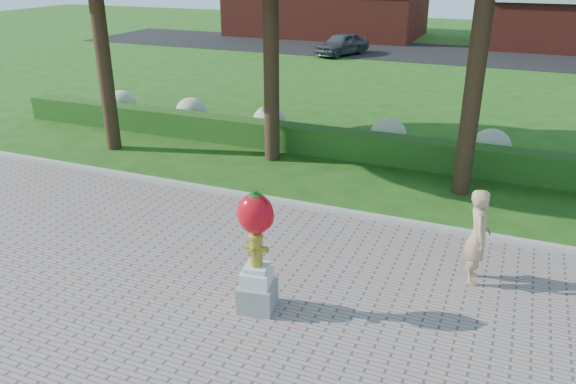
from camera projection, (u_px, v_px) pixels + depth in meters
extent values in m
plane|color=#1E4B12|center=(240.00, 266.00, 10.92)|extent=(100.00, 100.00, 0.00)
cube|color=#ADADA5|center=(297.00, 205.00, 13.45)|extent=(40.00, 0.18, 0.15)
cube|color=#214A15|center=(347.00, 144.00, 16.72)|extent=(24.00, 0.70, 0.80)
ellipsoid|color=beige|center=(122.00, 104.00, 20.72)|extent=(1.10, 1.10, 0.99)
ellipsoid|color=beige|center=(191.00, 112.00, 19.65)|extent=(1.10, 1.10, 0.99)
ellipsoid|color=beige|center=(269.00, 121.00, 18.58)|extent=(1.10, 1.10, 0.99)
ellipsoid|color=beige|center=(388.00, 134.00, 17.16)|extent=(1.10, 1.10, 0.99)
ellipsoid|color=beige|center=(491.00, 146.00, 16.09)|extent=(1.10, 1.10, 0.99)
cube|color=black|center=(447.00, 54.00, 34.73)|extent=(50.00, 8.00, 0.02)
cylinder|color=black|center=(101.00, 39.00, 16.36)|extent=(0.44, 0.44, 6.72)
cylinder|color=black|center=(271.00, 54.00, 15.54)|extent=(0.44, 0.44, 6.16)
cylinder|color=black|center=(479.00, 47.00, 12.95)|extent=(0.44, 0.44, 7.28)
cube|color=gray|center=(257.00, 296.00, 9.48)|extent=(0.68, 0.68, 0.47)
cube|color=silver|center=(257.00, 277.00, 9.34)|extent=(0.55, 0.55, 0.26)
cube|color=silver|center=(257.00, 268.00, 9.27)|extent=(0.44, 0.44, 0.09)
cylinder|color=olive|center=(256.00, 251.00, 9.14)|extent=(0.21, 0.21, 0.53)
ellipsoid|color=olive|center=(256.00, 237.00, 9.04)|extent=(0.25, 0.25, 0.17)
cylinder|color=olive|center=(248.00, 246.00, 9.18)|extent=(0.11, 0.10, 0.10)
cylinder|color=olive|center=(265.00, 250.00, 9.07)|extent=(0.11, 0.10, 0.10)
cylinder|color=olive|center=(252.00, 252.00, 9.00)|extent=(0.11, 0.11, 0.11)
cylinder|color=olive|center=(256.00, 232.00, 9.01)|extent=(0.08, 0.08, 0.05)
ellipsoid|color=red|center=(255.00, 214.00, 8.88)|extent=(0.59, 0.53, 0.69)
ellipsoid|color=red|center=(246.00, 213.00, 8.95)|extent=(0.29, 0.29, 0.44)
ellipsoid|color=red|center=(265.00, 217.00, 8.83)|extent=(0.29, 0.29, 0.44)
cylinder|color=#174F12|center=(255.00, 194.00, 8.75)|extent=(0.09, 0.09, 0.11)
ellipsoid|color=#174F12|center=(255.00, 196.00, 8.76)|extent=(0.23, 0.23, 0.08)
imported|color=tan|center=(478.00, 237.00, 10.04)|extent=(0.53, 0.72, 1.81)
imported|color=#44474C|center=(342.00, 44.00, 34.02)|extent=(2.93, 4.19, 1.33)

